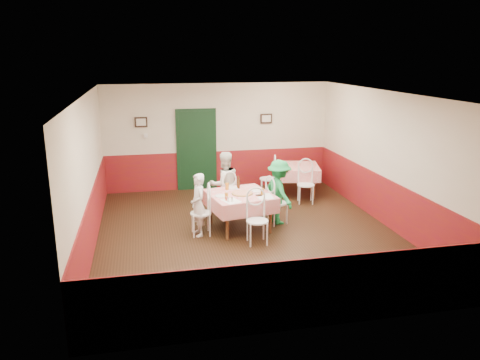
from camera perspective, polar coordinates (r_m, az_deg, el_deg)
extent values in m
plane|color=black|center=(9.58, 0.91, -6.48)|extent=(7.00, 7.00, 0.00)
plane|color=white|center=(8.94, 0.98, 10.46)|extent=(7.00, 7.00, 0.00)
cube|color=beige|center=(12.52, -2.65, 5.32)|extent=(6.00, 0.10, 2.80)
cube|color=beige|center=(5.94, 8.54, -6.00)|extent=(6.00, 0.10, 2.80)
cube|color=beige|center=(8.99, -18.04, 0.69)|extent=(0.10, 7.00, 2.80)
cube|color=beige|center=(10.24, 17.56, 2.42)|extent=(0.10, 7.00, 2.80)
cube|color=maroon|center=(12.69, -2.59, 1.30)|extent=(6.00, 0.03, 1.00)
cube|color=maroon|center=(6.33, 8.16, -13.57)|extent=(6.00, 0.03, 1.00)
cube|color=maroon|center=(9.24, -17.49, -4.71)|extent=(0.03, 7.00, 1.00)
cube|color=maroon|center=(10.45, 17.10, -2.40)|extent=(0.03, 7.00, 1.00)
cube|color=black|center=(12.46, -5.32, 3.58)|extent=(0.96, 0.06, 2.10)
cube|color=black|center=(12.24, -11.97, 6.92)|extent=(0.32, 0.03, 0.26)
cube|color=black|center=(12.68, 3.22, 7.49)|extent=(0.32, 0.03, 0.26)
cube|color=white|center=(12.30, -11.42, 5.33)|extent=(0.10, 0.03, 0.10)
cube|color=red|center=(9.69, 0.00, -3.86)|extent=(1.43, 1.43, 0.77)
cube|color=red|center=(12.17, 6.82, 0.00)|extent=(1.34, 1.34, 0.77)
cylinder|color=#B74723|center=(9.54, 0.27, -1.64)|extent=(0.49, 0.49, 0.03)
cylinder|color=white|center=(9.40, -2.30, -1.96)|extent=(0.29, 0.29, 0.01)
cylinder|color=white|center=(9.74, 2.15, -1.34)|extent=(0.29, 0.29, 0.01)
cylinder|color=white|center=(9.94, -0.96, -0.99)|extent=(0.29, 0.29, 0.01)
cylinder|color=#BF7219|center=(9.21, -1.67, -1.96)|extent=(0.08, 0.08, 0.12)
cylinder|color=#BF7219|center=(9.50, 2.73, -1.42)|extent=(0.08, 0.08, 0.13)
cylinder|color=#BF7219|center=(9.85, -1.58, -0.76)|extent=(0.09, 0.09, 0.14)
cylinder|color=#381C0A|center=(9.92, -0.20, -0.35)|extent=(0.08, 0.08, 0.24)
cylinder|color=silver|center=(9.03, -1.48, -2.43)|extent=(0.04, 0.04, 0.09)
cylinder|color=silver|center=(9.04, -0.98, -2.39)|extent=(0.04, 0.04, 0.09)
cylinder|color=#B23319|center=(9.11, -1.67, -2.27)|extent=(0.04, 0.04, 0.09)
cube|color=white|center=(9.11, -1.10, -2.55)|extent=(0.41, 0.48, 0.00)
cube|color=white|center=(9.40, 3.04, -2.00)|extent=(0.31, 0.41, 0.00)
cube|color=black|center=(9.44, 2.34, -1.86)|extent=(0.12, 0.11, 0.02)
imported|color=gray|center=(9.31, -5.12, -3.03)|extent=(0.37, 0.51, 1.27)
imported|color=gray|center=(10.38, -1.92, -0.51)|extent=(0.81, 0.70, 1.46)
imported|color=gray|center=(9.96, 4.78, -1.47)|extent=(0.70, 0.99, 1.38)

